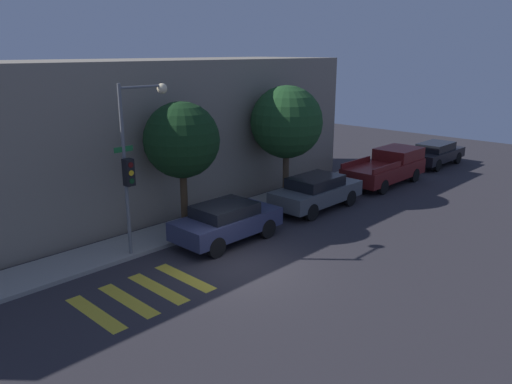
{
  "coord_description": "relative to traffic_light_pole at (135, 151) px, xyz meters",
  "views": [
    {
      "loc": [
        -10.6,
        -10.76,
        6.9
      ],
      "look_at": [
        2.86,
        2.1,
        1.6
      ],
      "focal_mm": 35.0,
      "sensor_mm": 36.0,
      "label": 1
    }
  ],
  "objects": [
    {
      "name": "sedan_middle",
      "position": [
        8.39,
        -1.27,
        -2.87
      ],
      "size": [
        4.64,
        1.88,
        1.53
      ],
      "color": "#4C5156",
      "rests_on": "ground"
    },
    {
      "name": "sedan_far_end",
      "position": [
        20.58,
        -1.27,
        -2.91
      ],
      "size": [
        4.69,
        1.78,
        1.44
      ],
      "color": "black",
      "rests_on": "ground"
    },
    {
      "name": "pickup_truck",
      "position": [
        14.66,
        -1.27,
        -2.78
      ],
      "size": [
        5.38,
        2.1,
        1.77
      ],
      "color": "maroon",
      "rests_on": "ground"
    },
    {
      "name": "tree_near_corner",
      "position": [
        2.57,
        0.79,
        -0.07
      ],
      "size": [
        2.91,
        2.91,
        5.09
      ],
      "color": "#42301E",
      "rests_on": "ground"
    },
    {
      "name": "sidewalk",
      "position": [
        1.62,
        0.83,
        -3.62
      ],
      "size": [
        26.0,
        2.01,
        0.14
      ],
      "primitive_type": "cube",
      "color": "gray",
      "rests_on": "ground"
    },
    {
      "name": "traffic_light_pole",
      "position": [
        0.0,
        0.0,
        0.0
      ],
      "size": [
        2.18,
        0.56,
        5.9
      ],
      "color": "slate",
      "rests_on": "ground"
    },
    {
      "name": "crosswalk",
      "position": [
        -1.69,
        -2.57,
        -3.69
      ],
      "size": [
        3.53,
        2.6,
        0.0
      ],
      "color": "gold",
      "rests_on": "ground"
    },
    {
      "name": "sedan_near_corner",
      "position": [
        2.9,
        -1.27,
        -2.89
      ],
      "size": [
        4.21,
        1.88,
        1.48
      ],
      "color": "#2D3351",
      "rests_on": "ground"
    },
    {
      "name": "tree_midblock",
      "position": [
        8.7,
        0.79,
        -0.0
      ],
      "size": [
        3.37,
        3.37,
        5.38
      ],
      "color": "brown",
      "rests_on": "ground"
    },
    {
      "name": "building_row",
      "position": [
        1.62,
        5.23,
        -0.43
      ],
      "size": [
        26.0,
        6.0,
        6.51
      ],
      "primitive_type": "cube",
      "color": "gray",
      "rests_on": "ground"
    },
    {
      "name": "ground_plane",
      "position": [
        1.62,
        -3.37,
        -3.69
      ],
      "size": [
        60.0,
        60.0,
        0.0
      ],
      "primitive_type": "plane",
      "color": "#2D2B30"
    }
  ]
}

